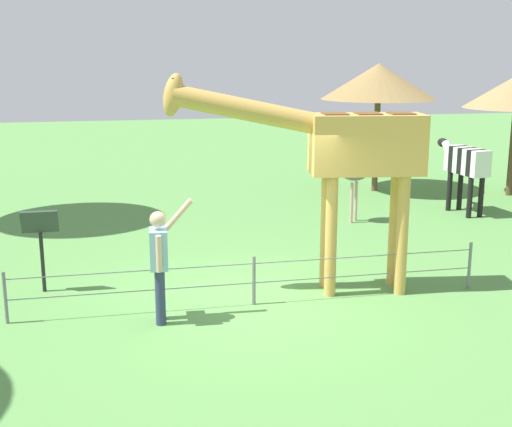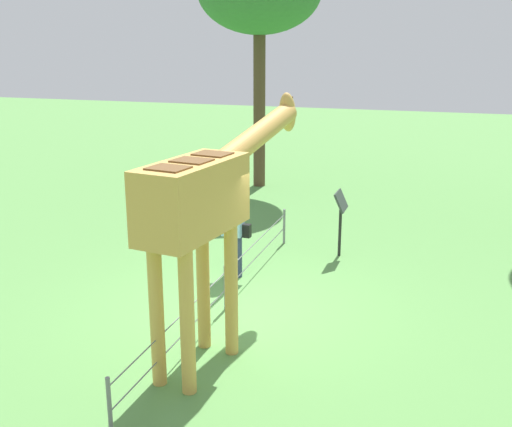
% 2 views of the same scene
% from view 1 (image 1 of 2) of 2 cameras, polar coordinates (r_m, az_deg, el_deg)
% --- Properties ---
extents(ground_plane, '(60.00, 60.00, 0.00)m').
position_cam_1_polar(ground_plane, '(10.35, -0.35, -7.35)').
color(ground_plane, '#568E47').
extents(giraffe, '(3.97, 1.04, 3.40)m').
position_cam_1_polar(giraffe, '(10.36, 7.42, 5.20)').
color(giraffe, gold).
rests_on(giraffe, ground_plane).
extents(visitor, '(0.64, 0.59, 1.72)m').
position_cam_1_polar(visitor, '(9.38, -8.12, -3.85)').
color(visitor, navy).
rests_on(visitor, ground_plane).
extents(zebra, '(0.57, 1.82, 1.66)m').
position_cam_1_polar(zebra, '(16.48, 17.17, 4.00)').
color(zebra, black).
rests_on(zebra, ground_plane).
extents(ostrich, '(0.70, 0.56, 2.25)m').
position_cam_1_polar(ostrich, '(15.05, 8.29, 3.67)').
color(ostrich, '#CC9E93').
rests_on(ostrich, ground_plane).
extents(shade_hut_near, '(3.05, 3.05, 3.42)m').
position_cam_1_polar(shade_hut_near, '(18.56, 10.27, 10.85)').
color(shade_hut_near, brown).
rests_on(shade_hut_near, ground_plane).
extents(info_sign, '(0.56, 0.21, 1.32)m').
position_cam_1_polar(info_sign, '(10.98, -17.68, -1.58)').
color(info_sign, black).
rests_on(info_sign, ground_plane).
extents(wire_fence, '(7.05, 0.05, 0.75)m').
position_cam_1_polar(wire_fence, '(10.07, -0.17, -5.49)').
color(wire_fence, slate).
rests_on(wire_fence, ground_plane).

